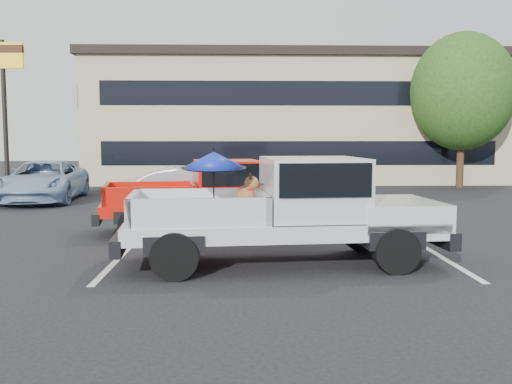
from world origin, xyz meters
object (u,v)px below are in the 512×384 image
tree_back (357,99)px  silver_sedan (194,191)px  motel_sign (3,75)px  silver_pickup (299,205)px  blue_suv (44,181)px  tree_right (463,92)px  red_pickup (221,193)px

tree_back → silver_sedan: tree_back is taller
motel_sign → silver_pickup: bearing=-51.7°
tree_back → blue_suv: size_ratio=1.41×
tree_right → silver_pickup: bearing=-120.1°
silver_sedan → blue_suv: 6.44m
silver_sedan → blue_suv: bearing=56.0°
tree_back → red_pickup: 21.03m
tree_back → red_pickup: bearing=-110.3°
red_pickup → silver_sedan: 3.30m
motel_sign → tree_right: size_ratio=0.88×
tree_right → tree_back: size_ratio=0.95×
blue_suv → red_pickup: bearing=-50.1°
silver_pickup → silver_sedan: bearing=104.2°
tree_right → tree_back: tree_back is taller
motel_sign → tree_right: (19.00, 2.00, -0.44)m
motel_sign → silver_pickup: (10.29, -13.01, -3.60)m
tree_right → silver_pickup: tree_right is taller
blue_suv → tree_right: bearing=12.1°
silver_sedan → blue_suv: size_ratio=0.81×
motel_sign → silver_sedan: bearing=-38.4°
tree_back → silver_pickup: 23.95m
silver_pickup → blue_suv: bearing=122.7°
silver_pickup → tree_right: bearing=54.7°
tree_right → blue_suv: 17.65m
motel_sign → tree_right: tree_right is taller
tree_right → silver_pickup: size_ratio=1.16×
motel_sign → red_pickup: motel_sign is taller
tree_right → silver_sedan: size_ratio=1.66×
motel_sign → tree_back: tree_back is taller
silver_sedan → silver_pickup: bearing=-163.2°
motel_sign → blue_suv: (2.42, -2.92, -3.95)m
motel_sign → blue_suv: size_ratio=1.19×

